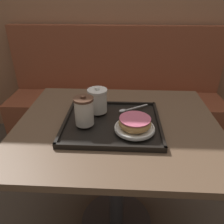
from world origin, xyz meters
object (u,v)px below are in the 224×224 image
coffee_cup_front (84,111)px  coffee_cup_rear (98,100)px  spoon (127,110)px  donut_chocolate_glazed (135,122)px

coffee_cup_front → coffee_cup_rear: coffee_cup_front is taller
coffee_cup_front → spoon: (0.18, 0.13, -0.06)m
coffee_cup_front → coffee_cup_rear: (0.04, 0.11, -0.01)m
coffee_cup_rear → spoon: (0.14, 0.01, -0.05)m
coffee_cup_front → spoon: 0.23m
coffee_cup_front → donut_chocolate_glazed: size_ratio=0.99×
coffee_cup_front → donut_chocolate_glazed: 0.21m
donut_chocolate_glazed → spoon: (-0.03, 0.16, -0.03)m
coffee_cup_front → donut_chocolate_glazed: bearing=-9.1°
coffee_cup_front → donut_chocolate_glazed: (0.21, -0.03, -0.03)m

